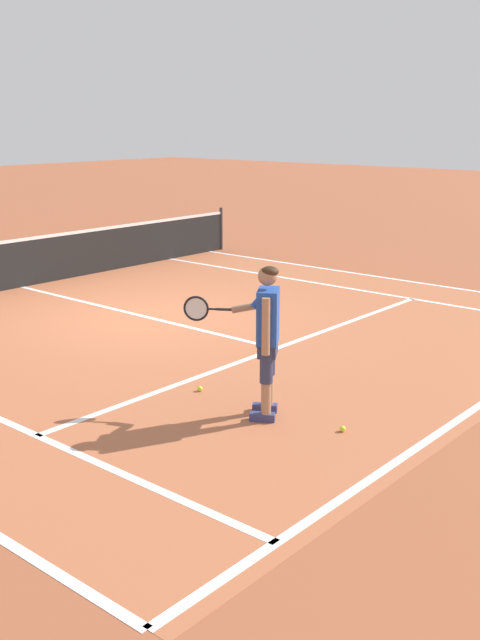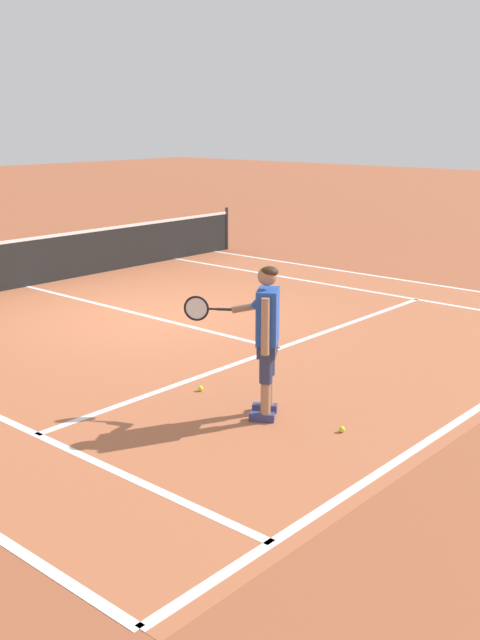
% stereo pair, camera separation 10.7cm
% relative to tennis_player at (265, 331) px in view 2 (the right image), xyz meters
% --- Properties ---
extents(ground_plane, '(80.00, 80.00, 0.00)m').
position_rel_tennis_player_xyz_m(ground_plane, '(2.12, 4.23, -0.99)').
color(ground_plane, '#9E5133').
extents(court_inner_surface, '(10.98, 9.99, 0.00)m').
position_rel_tennis_player_xyz_m(court_inner_surface, '(2.12, 3.08, -0.99)').
color(court_inner_surface, '#B2603D').
rests_on(court_inner_surface, ground).
extents(line_service, '(8.23, 0.10, 0.01)m').
position_rel_tennis_player_xyz_m(line_service, '(2.12, 1.48, -0.99)').
color(line_service, white).
rests_on(line_service, ground).
extents(line_centre_service, '(0.10, 6.40, 0.01)m').
position_rel_tennis_player_xyz_m(line_centre_service, '(2.12, 4.68, -0.99)').
color(line_centre_service, white).
rests_on(line_centre_service, ground).
extents(line_singles_right, '(0.10, 9.59, 0.01)m').
position_rel_tennis_player_xyz_m(line_singles_right, '(6.24, 3.08, -0.99)').
color(line_singles_right, white).
rests_on(line_singles_right, ground).
extents(line_doubles_right, '(0.10, 9.59, 0.01)m').
position_rel_tennis_player_xyz_m(line_doubles_right, '(7.61, 3.08, -0.99)').
color(line_doubles_right, white).
rests_on(line_doubles_right, ground).
extents(tennis_net, '(11.96, 0.08, 1.07)m').
position_rel_tennis_player_xyz_m(tennis_net, '(2.12, 7.88, -0.49)').
color(tennis_net, '#333338').
rests_on(tennis_net, ground).
extents(tennis_player, '(0.57, 1.22, 1.71)m').
position_rel_tennis_player_xyz_m(tennis_player, '(0.00, 0.00, 0.00)').
color(tennis_player, navy).
rests_on(tennis_player, ground).
extents(tennis_ball_near_feet, '(0.07, 0.07, 0.07)m').
position_rel_tennis_player_xyz_m(tennis_ball_near_feet, '(0.19, -0.91, -0.96)').
color(tennis_ball_near_feet, '#CCE02D').
rests_on(tennis_ball_near_feet, ground).
extents(tennis_ball_by_baseline, '(0.07, 0.07, 0.07)m').
position_rel_tennis_player_xyz_m(tennis_ball_by_baseline, '(0.10, 1.10, -0.96)').
color(tennis_ball_by_baseline, '#CCE02D').
rests_on(tennis_ball_by_baseline, ground).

